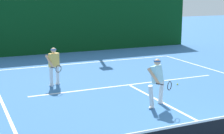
{
  "coord_description": "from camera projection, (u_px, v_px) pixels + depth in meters",
  "views": [
    {
      "loc": [
        -6.22,
        -5.68,
        3.69
      ],
      "look_at": [
        -1.11,
        5.72,
        1.0
      ],
      "focal_mm": 55.41,
      "sensor_mm": 36.0,
      "label": 1
    }
  ],
  "objects": [
    {
      "name": "court_line_baseline_far",
      "position": [
        87.0,
        63.0,
        18.59
      ],
      "size": [
        10.07,
        0.1,
        0.01
      ],
      "primitive_type": "cube",
      "color": "white",
      "rests_on": "ground_plane"
    },
    {
      "name": "court_line_service",
      "position": [
        129.0,
        85.0,
        14.14
      ],
      "size": [
        8.21,
        0.1,
        0.01
      ],
      "primitive_type": "cube",
      "color": "white",
      "rests_on": "ground_plane"
    },
    {
      "name": "court_line_centre",
      "position": [
        175.0,
        109.0,
        11.18
      ],
      "size": [
        0.1,
        6.4,
        0.01
      ],
      "primitive_type": "cube",
      "color": "white",
      "rests_on": "ground_plane"
    },
    {
      "name": "player_near",
      "position": [
        157.0,
        80.0,
        11.33
      ],
      "size": [
        0.93,
        1.05,
        1.6
      ],
      "rotation": [
        0.0,
        0.0,
        3.69
      ],
      "color": "silver",
      "rests_on": "ground_plane"
    },
    {
      "name": "player_far",
      "position": [
        54.0,
        65.0,
        13.89
      ],
      "size": [
        0.64,
        0.91,
        1.55
      ],
      "rotation": [
        0.0,
        0.0,
        3.58
      ],
      "color": "silver",
      "rests_on": "ground_plane"
    },
    {
      "name": "tennis_ball",
      "position": [
        177.0,
        84.0,
        14.11
      ],
      "size": [
        0.07,
        0.07,
        0.07
      ],
      "primitive_type": "sphere",
      "color": "#D1E033",
      "rests_on": "ground_plane"
    },
    {
      "name": "back_fence_windscreen",
      "position": [
        66.0,
        26.0,
        21.48
      ],
      "size": [
        17.27,
        0.12,
        3.31
      ],
      "primitive_type": "cube",
      "color": "#083815",
      "rests_on": "ground_plane"
    }
  ]
}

